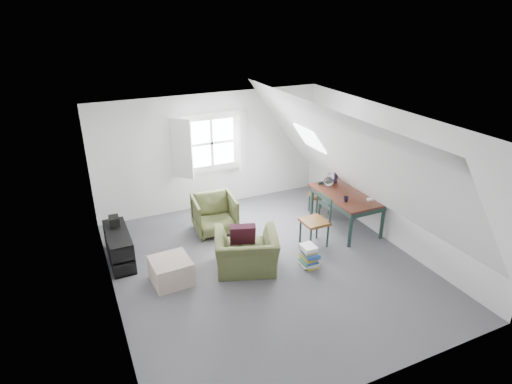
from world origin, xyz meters
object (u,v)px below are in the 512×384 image
dining_table (347,198)px  dining_chair_near (316,220)px  armchair_far (215,231)px  media_shelf (120,249)px  armchair_near (246,269)px  ottoman (171,271)px  magazine_stack (309,256)px  dining_chair_far (321,195)px

dining_table → dining_chair_near: bearing=-156.4°
armchair_far → media_shelf: media_shelf is taller
armchair_near → ottoman: bearing=11.0°
armchair_far → dining_chair_near: 2.06m
armchair_far → dining_table: 2.69m
magazine_stack → media_shelf: bearing=152.6°
media_shelf → armchair_far: bearing=8.4°
armchair_near → dining_chair_far: size_ratio=1.28×
ottoman → magazine_stack: bearing=-14.0°
magazine_stack → armchair_far: bearing=119.3°
armchair_near → dining_chair_far: dining_chair_far is taller
armchair_far → dining_table: size_ratio=0.54×
ottoman → dining_chair_far: 3.71m
dining_table → magazine_stack: size_ratio=3.72×
dining_table → media_shelf: (-4.32, 0.59, -0.39)m
ottoman → dining_chair_near: (2.76, 0.03, 0.30)m
armchair_near → dining_chair_near: bearing=-152.0°
armchair_far → armchair_near: bearing=-83.1°
dining_table → media_shelf: dining_table is taller
armchair_near → dining_table: 2.55m
ottoman → armchair_far: bearing=46.8°
dining_table → armchair_near: bearing=-163.6°
dining_table → dining_chair_far: (-0.12, 0.74, -0.23)m
dining_chair_far → media_shelf: (-4.20, -0.15, -0.16)m
dining_table → armchair_far: bearing=162.5°
armchair_near → media_shelf: 2.24m
ottoman → dining_table: size_ratio=0.41×
dining_chair_near → media_shelf: size_ratio=0.87×
ottoman → dining_chair_far: bearing=17.3°
armchair_near → ottoman: 1.28m
armchair_far → dining_chair_near: (1.54, -1.26, 0.51)m
armchair_near → magazine_stack: bearing=179.3°
magazine_stack → dining_chair_far: bearing=52.5°
media_shelf → armchair_near: bearing=-32.8°
ottoman → media_shelf: bearing=124.8°
dining_chair_far → dining_chair_near: (-0.78, -1.07, 0.08)m
ottoman → armchair_near: bearing=-8.6°
armchair_near → dining_chair_near: (1.51, 0.22, 0.51)m
armchair_far → dining_chair_far: 2.37m
magazine_stack → armchair_near: bearing=159.7°
dining_chair_far → dining_chair_near: dining_chair_near is taller
ottoman → media_shelf: 1.16m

